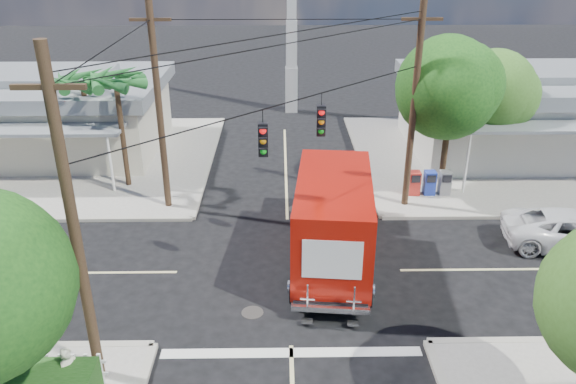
{
  "coord_description": "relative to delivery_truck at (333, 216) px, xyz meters",
  "views": [
    {
      "loc": [
        -0.29,
        -17.02,
        10.94
      ],
      "look_at": [
        0.0,
        2.0,
        2.2
      ],
      "focal_mm": 35.0,
      "sensor_mm": 36.0,
      "label": 1
    }
  ],
  "objects": [
    {
      "name": "pedestrian",
      "position": [
        -7.19,
        -6.84,
        -0.87
      ],
      "size": [
        0.61,
        0.67,
        1.52
      ],
      "primitive_type": "imported",
      "rotation": [
        0.0,
        0.0,
        1.01
      ],
      "color": "beige",
      "rests_on": "sidewalk_sw"
    },
    {
      "name": "building_nw",
      "position": [
        -13.6,
        11.66,
        0.45
      ],
      "size": [
        10.8,
        10.2,
        4.3
      ],
      "color": "beige",
      "rests_on": "sidewalk_nw"
    },
    {
      "name": "sidewalk_nw",
      "position": [
        -12.48,
        10.07,
        -1.7
      ],
      "size": [
        14.12,
        14.12,
        0.14
      ],
      "color": "gray",
      "rests_on": "ground"
    },
    {
      "name": "radio_tower",
      "position": [
        -1.1,
        19.19,
        3.87
      ],
      "size": [
        0.8,
        0.8,
        17.0
      ],
      "color": "silver",
      "rests_on": "ground"
    },
    {
      "name": "tree_ne_front",
      "position": [
        5.61,
        5.95,
        2.99
      ],
      "size": [
        4.21,
        4.14,
        6.66
      ],
      "color": "#422D1C",
      "rests_on": "sidewalk_ne"
    },
    {
      "name": "vending_boxes",
      "position": [
        4.9,
        5.39,
        -1.08
      ],
      "size": [
        1.9,
        0.5,
        1.1
      ],
      "color": "red",
      "rests_on": "sidewalk_ne"
    },
    {
      "name": "parked_car",
      "position": [
        9.23,
        0.78,
        -1.07
      ],
      "size": [
        5.36,
        3.06,
        1.41
      ],
      "primitive_type": "imported",
      "rotation": [
        0.0,
        0.0,
        1.42
      ],
      "color": "silver",
      "rests_on": "ground"
    },
    {
      "name": "palm_nw_back",
      "position": [
        -11.1,
        8.19,
        2.9
      ],
      "size": [
        3.01,
        3.08,
        5.19
      ],
      "color": "#422D1C",
      "rests_on": "sidewalk_nw"
    },
    {
      "name": "delivery_truck",
      "position": [
        0.0,
        0.0,
        0.0
      ],
      "size": [
        3.3,
        8.27,
        3.49
      ],
      "color": "black",
      "rests_on": "ground"
    },
    {
      "name": "sidewalk_ne",
      "position": [
        9.28,
        10.07,
        -1.7
      ],
      "size": [
        14.12,
        14.12,
        0.14
      ],
      "color": "gray",
      "rests_on": "ground"
    },
    {
      "name": "road_markings",
      "position": [
        -1.6,
        -2.28,
        -1.77
      ],
      "size": [
        32.0,
        32.0,
        0.01
      ],
      "color": "beige",
      "rests_on": "ground"
    },
    {
      "name": "palm_nw_front",
      "position": [
        -9.1,
        6.69,
        3.27
      ],
      "size": [
        3.01,
        3.08,
        5.59
      ],
      "color": "#422D1C",
      "rests_on": "sidewalk_nw"
    },
    {
      "name": "ground",
      "position": [
        -1.6,
        -0.81,
        -1.77
      ],
      "size": [
        120.0,
        120.0,
        0.0
      ],
      "primitive_type": "plane",
      "color": "black",
      "rests_on": "ground"
    },
    {
      "name": "utility_poles",
      "position": [
        -3.19,
        0.8,
        2.9
      ],
      "size": [
        12.0,
        10.68,
        9.0
      ],
      "color": "#473321",
      "rests_on": "ground"
    },
    {
      "name": "tree_ne_back",
      "position": [
        8.21,
        8.15,
        2.41
      ],
      "size": [
        3.77,
        3.66,
        5.82
      ],
      "color": "#422D1C",
      "rests_on": "sidewalk_ne"
    },
    {
      "name": "building_ne",
      "position": [
        10.9,
        11.16,
        0.54
      ],
      "size": [
        11.8,
        10.2,
        4.5
      ],
      "color": "silver",
      "rests_on": "sidewalk_ne"
    }
  ]
}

